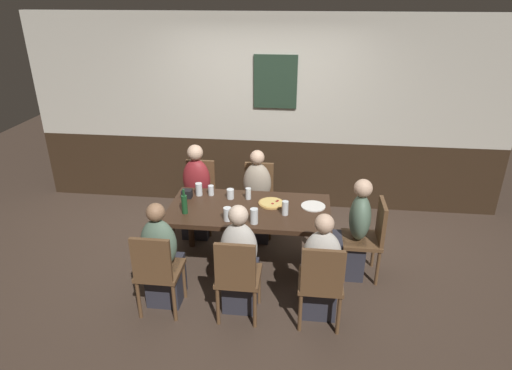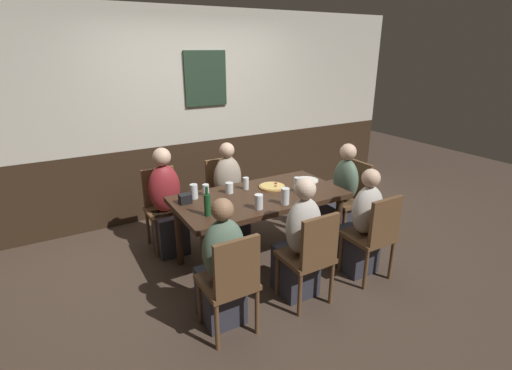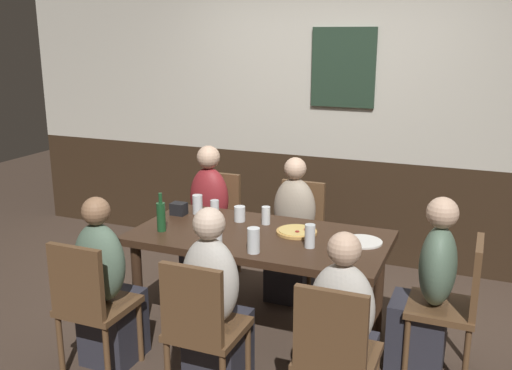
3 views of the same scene
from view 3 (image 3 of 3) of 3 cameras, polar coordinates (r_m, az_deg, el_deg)
ground_plane at (r=4.16m, az=0.34°, el=-14.58°), size 12.00×12.00×0.00m
wall_back at (r=5.24m, az=7.21°, el=6.62°), size 6.40×0.13×2.60m
dining_table at (r=3.88m, az=0.36°, el=-6.08°), size 1.70×0.86×0.74m
chair_mid_far at (r=4.68m, az=4.26°, el=-4.48°), size 0.40×0.40×0.88m
chair_right_near at (r=3.01m, az=7.83°, el=-16.20°), size 0.40×0.40×0.88m
chair_left_near at (r=3.62m, az=-16.20°, el=-11.04°), size 0.40×0.40×0.88m
chair_mid_near at (r=3.24m, az=-5.44°, el=-13.67°), size 0.40×0.40×0.88m
chair_left_far at (r=4.95m, az=-4.01°, el=-3.39°), size 0.40×0.40×0.88m
chair_head_east at (r=3.70m, az=19.22°, el=-10.75°), size 0.40×0.40×0.88m
person_mid_far at (r=4.54m, az=3.61°, el=-5.45°), size 0.34×0.37×1.12m
person_right_near at (r=3.17m, az=8.59°, el=-15.38°), size 0.34×0.37×1.10m
person_left_near at (r=3.75m, az=-14.59°, el=-10.56°), size 0.34×0.37×1.11m
person_mid_near at (r=3.38m, az=-4.12°, el=-12.79°), size 0.34×0.37×1.13m
person_left_far at (r=4.82m, az=-4.87°, el=-4.03°), size 0.34×0.37×1.16m
person_head_east at (r=3.71m, az=16.63°, el=-10.83°), size 0.37×0.34×1.12m
pizza at (r=3.88m, az=4.07°, el=-4.64°), size 0.28×0.28×0.03m
beer_glass_half at (r=3.52m, az=-0.24°, el=-5.70°), size 0.08×0.08×0.16m
tumbler_water at (r=3.65m, az=-4.00°, el=-5.10°), size 0.08×0.08×0.14m
pint_glass_amber at (r=4.10m, az=-1.63°, el=-2.99°), size 0.08×0.08×0.11m
highball_clear at (r=4.24m, az=-4.13°, el=-2.32°), size 0.06×0.06×0.11m
pint_glass_pale at (r=3.61m, az=5.38°, el=-5.23°), size 0.07×0.07×0.15m
tumbler_short at (r=4.03m, az=0.99°, el=-3.17°), size 0.06×0.06×0.13m
beer_glass_tall at (r=4.28m, az=-5.84°, el=-2.03°), size 0.08×0.08×0.14m
beer_bottle_green at (r=3.93m, az=-9.43°, el=-3.06°), size 0.06×0.06×0.27m
plate_white_large at (r=3.76m, az=10.52°, el=-5.56°), size 0.26×0.26×0.01m
condiment_caddy at (r=4.28m, az=-7.70°, el=-2.36°), size 0.11×0.09×0.09m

